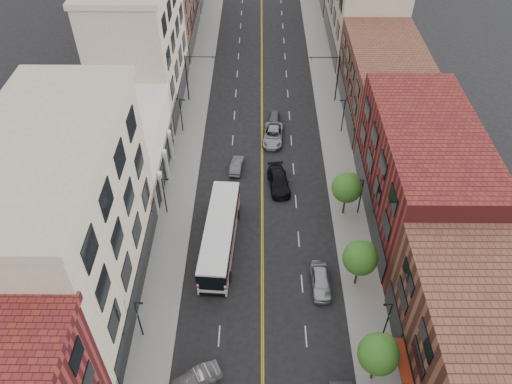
{
  "coord_description": "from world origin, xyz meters",
  "views": [
    {
      "loc": [
        -0.43,
        -16.71,
        40.89
      ],
      "look_at": [
        -0.7,
        22.17,
        5.0
      ],
      "focal_mm": 35.0,
      "sensor_mm": 36.0,
      "label": 1
    }
  ],
  "objects_px": {
    "car_parked_far": "(321,281)",
    "city_bus": "(220,234)",
    "car_angle_b": "(197,379)",
    "car_lane_a": "(279,181)",
    "car_lane_c": "(274,119)",
    "car_lane_behind": "(237,165)",
    "car_lane_b": "(273,135)"
  },
  "relations": [
    {
      "from": "car_parked_far",
      "to": "car_lane_a",
      "type": "xyz_separation_m",
      "value": [
        -3.81,
        14.92,
        0.0
      ]
    },
    {
      "from": "car_angle_b",
      "to": "car_lane_b",
      "type": "xyz_separation_m",
      "value": [
        7.1,
        34.6,
        0.1
      ]
    },
    {
      "from": "car_lane_a",
      "to": "car_lane_b",
      "type": "relative_size",
      "value": 0.99
    },
    {
      "from": "car_lane_behind",
      "to": "car_lane_a",
      "type": "distance_m",
      "value": 6.13
    },
    {
      "from": "car_lane_behind",
      "to": "car_angle_b",
      "type": "bearing_deg",
      "value": 92.12
    },
    {
      "from": "car_parked_far",
      "to": "city_bus",
      "type": "bearing_deg",
      "value": 151.86
    },
    {
      "from": "car_lane_b",
      "to": "car_lane_c",
      "type": "xyz_separation_m",
      "value": [
        0.2,
        3.9,
        -0.1
      ]
    },
    {
      "from": "car_parked_far",
      "to": "car_lane_c",
      "type": "height_order",
      "value": "car_parked_far"
    },
    {
      "from": "car_angle_b",
      "to": "car_parked_far",
      "type": "height_order",
      "value": "car_parked_far"
    },
    {
      "from": "car_parked_far",
      "to": "car_angle_b",
      "type": "bearing_deg",
      "value": -139.43
    },
    {
      "from": "car_lane_behind",
      "to": "car_lane_a",
      "type": "height_order",
      "value": "car_lane_a"
    },
    {
      "from": "car_angle_b",
      "to": "car_lane_behind",
      "type": "relative_size",
      "value": 1.06
    },
    {
      "from": "city_bus",
      "to": "car_angle_b",
      "type": "bearing_deg",
      "value": -90.43
    },
    {
      "from": "car_angle_b",
      "to": "car_lane_c",
      "type": "height_order",
      "value": "car_angle_b"
    },
    {
      "from": "car_angle_b",
      "to": "car_parked_far",
      "type": "relative_size",
      "value": 0.88
    },
    {
      "from": "car_parked_far",
      "to": "car_lane_c",
      "type": "xyz_separation_m",
      "value": [
        -4.1,
        28.3,
        -0.13
      ]
    },
    {
      "from": "car_parked_far",
      "to": "car_lane_b",
      "type": "relative_size",
      "value": 0.84
    },
    {
      "from": "city_bus",
      "to": "car_angle_b",
      "type": "height_order",
      "value": "city_bus"
    },
    {
      "from": "city_bus",
      "to": "car_lane_c",
      "type": "xyz_separation_m",
      "value": [
        6.19,
        23.09,
        -1.31
      ]
    },
    {
      "from": "car_angle_b",
      "to": "car_lane_a",
      "type": "xyz_separation_m",
      "value": [
        7.59,
        25.12,
        0.12
      ]
    },
    {
      "from": "car_lane_a",
      "to": "car_lane_c",
      "type": "height_order",
      "value": "car_lane_a"
    },
    {
      "from": "car_lane_c",
      "to": "car_angle_b",
      "type": "bearing_deg",
      "value": -94.95
    },
    {
      "from": "car_angle_b",
      "to": "car_lane_a",
      "type": "distance_m",
      "value": 26.24
    },
    {
      "from": "car_lane_a",
      "to": "car_lane_c",
      "type": "xyz_separation_m",
      "value": [
        -0.29,
        13.39,
        -0.13
      ]
    },
    {
      "from": "city_bus",
      "to": "car_lane_b",
      "type": "distance_m",
      "value": 20.13
    },
    {
      "from": "car_angle_b",
      "to": "car_lane_b",
      "type": "distance_m",
      "value": 35.32
    },
    {
      "from": "car_lane_a",
      "to": "car_lane_b",
      "type": "height_order",
      "value": "car_lane_a"
    },
    {
      "from": "car_lane_a",
      "to": "car_lane_c",
      "type": "distance_m",
      "value": 13.39
    },
    {
      "from": "car_angle_b",
      "to": "car_lane_c",
      "type": "xyz_separation_m",
      "value": [
        7.3,
        38.5,
        -0.0
      ]
    },
    {
      "from": "car_lane_c",
      "to": "car_lane_a",
      "type": "bearing_deg",
      "value": -82.97
    },
    {
      "from": "car_lane_b",
      "to": "car_lane_c",
      "type": "height_order",
      "value": "car_lane_b"
    },
    {
      "from": "car_lane_b",
      "to": "car_lane_a",
      "type": "bearing_deg",
      "value": -81.97
    }
  ]
}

